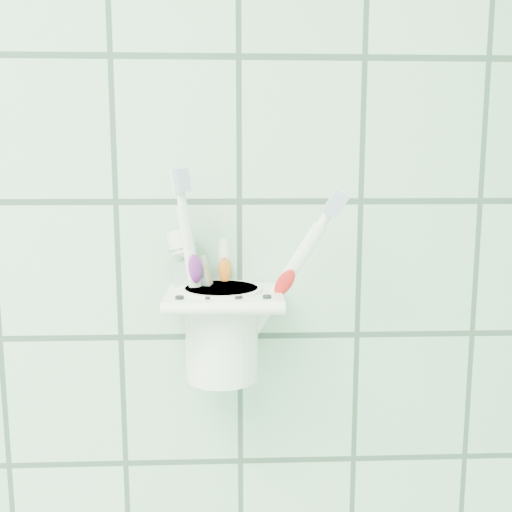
{
  "coord_description": "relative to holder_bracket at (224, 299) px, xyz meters",
  "views": [
    {
      "loc": [
        0.64,
        0.59,
        1.43
      ],
      "look_at": [
        0.66,
        1.1,
        1.35
      ],
      "focal_mm": 40.0,
      "sensor_mm": 36.0,
      "label": 1
    }
  ],
  "objects": [
    {
      "name": "holder_bracket",
      "position": [
        0.0,
        0.0,
        0.0
      ],
      "size": [
        0.11,
        0.1,
        0.04
      ],
      "color": "white",
      "rests_on": "wall_back"
    },
    {
      "name": "cup",
      "position": [
        -0.0,
        0.0,
        -0.03
      ],
      "size": [
        0.08,
        0.08,
        0.09
      ],
      "color": "white",
      "rests_on": "holder_bracket"
    },
    {
      "name": "toothbrush_pink",
      "position": [
        -0.02,
        0.01,
        0.03
      ],
      "size": [
        0.04,
        0.03,
        0.21
      ],
      "rotation": [
        -0.06,
        -0.12,
        0.61
      ],
      "color": "white",
      "rests_on": "cup"
    },
    {
      "name": "toothbrush_blue",
      "position": [
        0.0,
        0.02,
        0.02
      ],
      "size": [
        0.02,
        0.05,
        0.19
      ],
      "rotation": [
        -0.25,
        -0.01,
        0.07
      ],
      "color": "white",
      "rests_on": "cup"
    },
    {
      "name": "toothbrush_orange",
      "position": [
        0.01,
        0.01,
        0.03
      ],
      "size": [
        0.1,
        0.04,
        0.21
      ],
      "rotation": [
        0.12,
        0.54,
        -0.04
      ],
      "color": "white",
      "rests_on": "cup"
    },
    {
      "name": "toothpaste_tube",
      "position": [
        -0.01,
        0.01,
        0.01
      ],
      "size": [
        0.07,
        0.04,
        0.16
      ],
      "rotation": [
        -0.02,
        -0.27,
        -0.23
      ],
      "color": "silver",
      "rests_on": "cup"
    }
  ]
}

